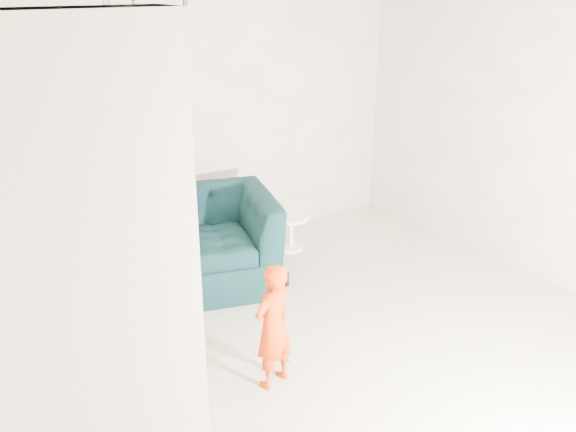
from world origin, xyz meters
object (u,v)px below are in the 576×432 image
(staircase, at_px, (55,304))
(side_table, at_px, (291,227))
(toddler, at_px, (273,326))
(armchair, at_px, (203,241))

(staircase, bearing_deg, side_table, 29.63)
(toddler, height_order, staircase, staircase)
(staircase, bearing_deg, armchair, 40.30)
(toddler, xyz_separation_m, side_table, (1.45, 1.92, -0.22))
(armchair, relative_size, side_table, 3.43)
(armchair, height_order, staircase, staircase)
(toddler, bearing_deg, staircase, -29.43)
(armchair, height_order, toddler, toddler)
(side_table, bearing_deg, armchair, -171.12)
(toddler, relative_size, staircase, 0.27)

